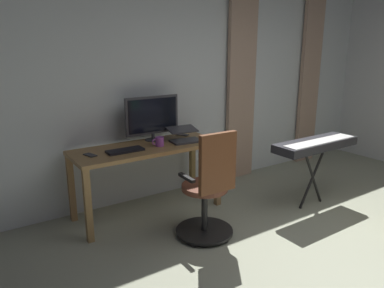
% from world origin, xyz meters
% --- Properties ---
extents(back_room_partition, '(5.88, 0.10, 2.68)m').
position_xyz_m(back_room_partition, '(0.00, -2.68, 1.34)').
color(back_room_partition, silver).
rests_on(back_room_partition, ground).
extents(curtain_left_panel, '(0.38, 0.06, 2.49)m').
position_xyz_m(curtain_left_panel, '(-1.91, -2.57, 1.24)').
color(curtain_left_panel, tan).
rests_on(curtain_left_panel, ground).
extents(curtain_right_panel, '(0.44, 0.06, 2.49)m').
position_xyz_m(curtain_right_panel, '(-0.54, -2.57, 1.24)').
color(curtain_right_panel, tan).
rests_on(curtain_right_panel, ground).
extents(desk, '(1.59, 0.60, 0.76)m').
position_xyz_m(desk, '(1.05, -2.23, 0.66)').
color(desk, olive).
rests_on(desk, ground).
extents(office_chair, '(0.56, 0.56, 1.06)m').
position_xyz_m(office_chair, '(0.83, -1.41, 0.48)').
color(office_chair, black).
rests_on(office_chair, ground).
extents(computer_monitor, '(0.64, 0.18, 0.49)m').
position_xyz_m(computer_monitor, '(0.88, -2.41, 1.03)').
color(computer_monitor, '#333338').
rests_on(computer_monitor, desk).
extents(computer_keyboard, '(0.37, 0.15, 0.02)m').
position_xyz_m(computer_keyboard, '(1.33, -2.16, 0.77)').
color(computer_keyboard, black).
rests_on(computer_keyboard, desk).
extents(laptop, '(0.36, 0.34, 0.15)m').
position_xyz_m(laptop, '(0.61, -2.18, 0.81)').
color(laptop, '#333338').
rests_on(laptop, desk).
extents(cell_phone_face_up, '(0.11, 0.16, 0.01)m').
position_xyz_m(cell_phone_face_up, '(1.67, -2.23, 0.76)').
color(cell_phone_face_up, '#232328').
rests_on(cell_phone_face_up, desk).
extents(cell_phone_by_monitor, '(0.12, 0.16, 0.01)m').
position_xyz_m(cell_phone_by_monitor, '(0.48, -2.44, 0.76)').
color(cell_phone_by_monitor, '#333338').
rests_on(cell_phone_by_monitor, desk).
extents(mug_coffee, '(0.14, 0.09, 0.10)m').
position_xyz_m(mug_coffee, '(0.94, -2.16, 0.81)').
color(mug_coffee, purple).
rests_on(mug_coffee, desk).
extents(piano_keyboard, '(1.08, 0.33, 0.78)m').
position_xyz_m(piano_keyboard, '(-0.59, -1.35, 0.71)').
color(piano_keyboard, black).
rests_on(piano_keyboard, ground).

